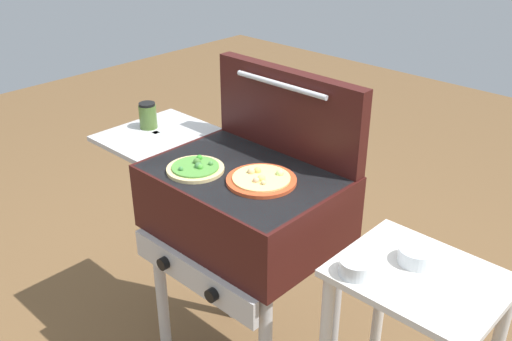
{
  "coord_description": "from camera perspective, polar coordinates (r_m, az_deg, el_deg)",
  "views": [
    {
      "loc": [
        1.18,
        -1.2,
        1.76
      ],
      "look_at": [
        0.05,
        0.0,
        0.92
      ],
      "focal_mm": 39.88,
      "sensor_mm": 36.0,
      "label": 1
    }
  ],
  "objects": [
    {
      "name": "topping_bowl_far",
      "position": [
        1.56,
        10.04,
        -9.55
      ],
      "size": [
        0.1,
        0.1,
        0.04
      ],
      "color": "silver",
      "rests_on": "prep_table"
    },
    {
      "name": "pizza_veggie",
      "position": [
        1.9,
        -6.07,
        0.24
      ],
      "size": [
        0.19,
        0.19,
        0.04
      ],
      "color": "#E0C17F",
      "rests_on": "grill"
    },
    {
      "name": "topping_bowl_near",
      "position": [
        1.64,
        15.81,
        -8.23
      ],
      "size": [
        0.1,
        0.1,
        0.04
      ],
      "color": "silver",
      "rests_on": "prep_table"
    },
    {
      "name": "grill",
      "position": [
        1.97,
        -1.45,
        -3.72
      ],
      "size": [
        0.96,
        0.53,
        0.9
      ],
      "color": "#38110F",
      "rests_on": "ground_plane"
    },
    {
      "name": "sauce_jar",
      "position": [
        2.25,
        -10.79,
        5.43
      ],
      "size": [
        0.07,
        0.07,
        0.1
      ],
      "color": "#4C6B2D",
      "rests_on": "grill"
    },
    {
      "name": "pizza_cheese",
      "position": [
        1.82,
        0.55,
        -0.9
      ],
      "size": [
        0.23,
        0.23,
        0.04
      ],
      "color": "#C64723",
      "rests_on": "grill"
    },
    {
      "name": "grill_lid_open",
      "position": [
        1.98,
        3.23,
        5.91
      ],
      "size": [
        0.63,
        0.08,
        0.3
      ],
      "color": "#38110F",
      "rests_on": "grill"
    }
  ]
}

